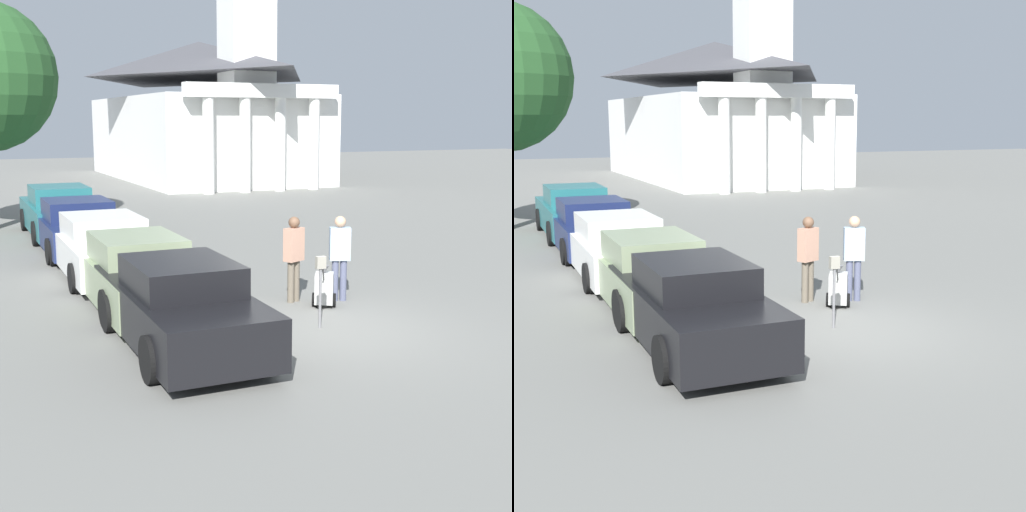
% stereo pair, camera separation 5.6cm
% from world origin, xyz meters
% --- Properties ---
extents(ground_plane, '(120.00, 120.00, 0.00)m').
position_xyz_m(ground_plane, '(0.00, 0.00, 0.00)').
color(ground_plane, slate).
extents(parked_car_black, '(1.97, 4.84, 1.47)m').
position_xyz_m(parked_car_black, '(-2.57, 0.20, 0.69)').
color(parked_car_black, black).
rests_on(parked_car_black, ground_plane).
extents(parked_car_sage, '(1.97, 4.99, 1.47)m').
position_xyz_m(parked_car_sage, '(-2.57, 2.96, 0.68)').
color(parked_car_sage, gray).
rests_on(parked_car_sage, ground_plane).
extents(parked_car_white, '(2.07, 5.13, 1.48)m').
position_xyz_m(parked_car_white, '(-2.57, 6.15, 0.69)').
color(parked_car_white, silver).
rests_on(parked_car_white, ground_plane).
extents(parked_car_navy, '(2.12, 4.82, 1.51)m').
position_xyz_m(parked_car_navy, '(-2.57, 9.42, 0.70)').
color(parked_car_navy, '#19234C').
rests_on(parked_car_navy, ground_plane).
extents(parked_car_teal, '(2.09, 5.21, 1.62)m').
position_xyz_m(parked_car_teal, '(-2.57, 12.56, 0.75)').
color(parked_car_teal, '#23666B').
rests_on(parked_car_teal, ground_plane).
extents(parking_meter, '(0.18, 0.09, 1.31)m').
position_xyz_m(parking_meter, '(0.06, 0.16, 0.92)').
color(parking_meter, slate).
rests_on(parking_meter, ground_plane).
extents(person_worker, '(0.47, 0.36, 1.77)m').
position_xyz_m(person_worker, '(0.48, 2.04, 1.01)').
color(person_worker, '#665B4C').
rests_on(person_worker, ground_plane).
extents(person_supervisor, '(0.47, 0.36, 1.76)m').
position_xyz_m(person_supervisor, '(1.38, 1.74, 1.01)').
color(person_supervisor, '#515670').
rests_on(person_supervisor, ground_plane).
extents(equipment_cart, '(0.69, 0.94, 1.00)m').
position_xyz_m(equipment_cart, '(0.85, 1.42, 0.39)').
color(equipment_cart, '#B2B2AD').
rests_on(equipment_cart, ground_plane).
extents(church, '(10.07, 19.12, 22.05)m').
position_xyz_m(church, '(9.29, 31.86, 4.71)').
color(church, white).
rests_on(church, ground_plane).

